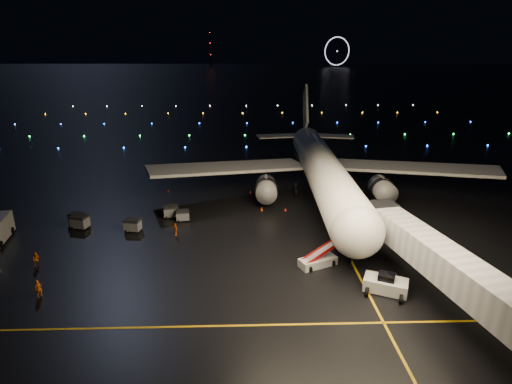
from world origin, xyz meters
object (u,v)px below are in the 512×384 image
at_px(crew_c, 175,229).
at_px(baggage_cart_2, 133,225).
at_px(crew_a, 39,289).
at_px(baggage_cart_1, 171,211).
at_px(airliner, 320,145).
at_px(belt_loader, 318,253).
at_px(baggage_cart_3, 80,222).
at_px(pushback_tug, 386,283).
at_px(baggage_cart_0, 183,215).
at_px(baggage_cart_4, 77,219).
at_px(crew_b, 36,259).

height_order(crew_c, baggage_cart_2, baggage_cart_2).
distance_m(crew_a, baggage_cart_1, 22.47).
distance_m(airliner, belt_loader, 27.24).
relative_size(airliner, baggage_cart_3, 26.63).
relative_size(pushback_tug, baggage_cart_0, 2.30).
height_order(belt_loader, baggage_cart_2, belt_loader).
bearing_deg(baggage_cart_1, belt_loader, -47.52).
bearing_deg(pushback_tug, crew_a, -155.55).
xyz_separation_m(baggage_cart_0, baggage_cart_4, (-14.62, -1.23, 0.10)).
height_order(belt_loader, baggage_cart_1, belt_loader).
bearing_deg(baggage_cart_2, baggage_cart_4, 174.37).
bearing_deg(crew_b, belt_loader, -12.29).
bearing_deg(baggage_cart_1, baggage_cart_4, -178.08).
distance_m(baggage_cart_2, baggage_cart_4, 8.62).
xyz_separation_m(crew_a, crew_b, (-3.15, 6.09, -0.00)).
relative_size(airliner, baggage_cart_4, 28.15).
distance_m(airliner, baggage_cart_0, 26.29).
distance_m(crew_c, baggage_cart_4, 14.84).
height_order(airliner, crew_c, airliner).
height_order(baggage_cart_0, baggage_cart_4, baggage_cart_4).
xyz_separation_m(crew_b, baggage_cart_0, (14.71, 12.85, -0.11)).
relative_size(crew_b, baggage_cart_4, 0.86).
bearing_deg(belt_loader, pushback_tug, -66.72).
bearing_deg(pushback_tug, baggage_cart_3, -179.67).
relative_size(crew_c, baggage_cart_4, 0.83).
bearing_deg(airliner, baggage_cart_0, -148.56).
xyz_separation_m(airliner, baggage_cart_1, (-23.85, -11.00, -7.41)).
distance_m(belt_loader, baggage_cart_3, 33.15).
xyz_separation_m(airliner, crew_a, (-33.53, -31.29, -7.40)).
bearing_deg(belt_loader, crew_b, 154.50).
height_order(pushback_tug, baggage_cart_2, pushback_tug).
relative_size(belt_loader, baggage_cart_2, 3.14).
bearing_deg(baggage_cart_1, crew_c, -85.20).
distance_m(airliner, baggage_cart_1, 27.29).
xyz_separation_m(crew_c, baggage_cart_0, (0.27, 5.00, -0.08)).
height_order(crew_a, baggage_cart_2, crew_a).
bearing_deg(baggage_cart_3, crew_c, 4.05).
distance_m(airliner, baggage_cart_3, 39.39).
xyz_separation_m(pushback_tug, baggage_cart_0, (-23.23, 19.10, -0.23)).
distance_m(crew_c, baggage_cart_1, 6.55).
relative_size(crew_c, baggage_cart_3, 0.79).
bearing_deg(crew_a, airliner, -0.17).
bearing_deg(crew_a, baggage_cart_2, 27.98).
bearing_deg(baggage_cart_1, pushback_tug, -48.68).
bearing_deg(crew_b, baggage_cart_4, 78.62).
distance_m(pushback_tug, baggage_cart_3, 40.72).
distance_m(belt_loader, baggage_cart_4, 34.23).
bearing_deg(airliner, crew_a, -134.89).
distance_m(airliner, crew_a, 46.45).
relative_size(crew_a, crew_c, 1.04).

